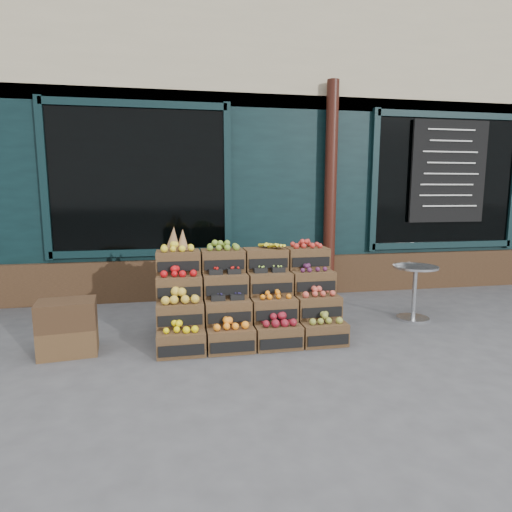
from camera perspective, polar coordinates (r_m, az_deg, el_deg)
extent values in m
plane|color=#48484A|center=(4.59, 4.17, -11.80)|extent=(60.00, 60.00, 0.00)
cube|color=black|center=(9.45, -4.00, 13.56)|extent=(12.00, 6.00, 4.80)
cube|color=#C1B28C|center=(6.88, -0.91, 27.31)|extent=(12.00, 0.18, 2.00)
cube|color=black|center=(6.50, -0.82, 7.79)|extent=(12.00, 0.12, 3.00)
cube|color=#392617|center=(6.56, -0.69, -2.75)|extent=(12.00, 0.18, 0.60)
cube|color=black|center=(6.35, -15.29, 9.72)|extent=(2.40, 0.06, 2.00)
cube|color=black|center=(7.67, 23.89, 9.08)|extent=(2.40, 0.06, 2.00)
cylinder|color=#34130C|center=(6.62, 9.89, 8.55)|extent=(0.18, 0.18, 3.20)
cube|color=black|center=(7.60, 24.30, 10.19)|extent=(1.30, 0.04, 1.60)
cube|color=#4C341E|center=(4.40, -9.95, -11.22)|extent=(0.48, 0.33, 0.24)
cube|color=black|center=(4.24, -9.89, -12.33)|extent=(0.44, 0.02, 0.11)
cube|color=yellow|center=(4.35, -10.00, -9.28)|extent=(0.38, 0.25, 0.08)
cube|color=#4C341E|center=(4.43, -3.44, -10.95)|extent=(0.48, 0.33, 0.24)
cube|color=black|center=(4.28, -3.12, -12.03)|extent=(0.44, 0.02, 0.11)
cube|color=orange|center=(4.38, -3.46, -8.96)|extent=(0.38, 0.25, 0.08)
cube|color=#4C341E|center=(4.52, 2.88, -10.54)|extent=(0.48, 0.33, 0.24)
cube|color=black|center=(4.37, 3.44, -11.58)|extent=(0.44, 0.02, 0.11)
cube|color=maroon|center=(4.47, 2.90, -8.56)|extent=(0.38, 0.25, 0.09)
cube|color=#4C341E|center=(4.66, 8.87, -10.05)|extent=(0.48, 0.33, 0.24)
cube|color=black|center=(4.51, 9.64, -11.02)|extent=(0.44, 0.02, 0.11)
cube|color=olive|center=(4.61, 8.92, -8.17)|extent=(0.38, 0.25, 0.08)
cube|color=#4C341E|center=(4.52, -10.09, -7.52)|extent=(0.48, 0.33, 0.24)
cube|color=black|center=(4.35, -10.03, -8.46)|extent=(0.44, 0.02, 0.11)
cube|color=gold|center=(4.47, -10.15, -5.38)|extent=(0.38, 0.25, 0.11)
cube|color=#4C341E|center=(4.55, -3.81, -7.28)|extent=(0.48, 0.33, 0.24)
cube|color=black|center=(4.39, -3.51, -8.21)|extent=(0.44, 0.02, 0.11)
cube|color=#201B43|center=(4.51, -3.83, -5.66)|extent=(0.38, 0.25, 0.03)
cube|color=#4C341E|center=(4.63, 2.30, -6.97)|extent=(0.48, 0.33, 0.24)
cube|color=black|center=(4.48, 2.82, -7.86)|extent=(0.44, 0.02, 0.11)
cube|color=orange|center=(4.59, 2.31, -5.15)|extent=(0.38, 0.25, 0.06)
cube|color=#4C341E|center=(4.77, 8.12, -6.59)|extent=(0.48, 0.33, 0.24)
cube|color=black|center=(4.62, 8.83, -7.43)|extent=(0.44, 0.02, 0.11)
cube|color=#C04738|center=(4.73, 8.16, -4.76)|extent=(0.38, 0.25, 0.08)
cube|color=#4C341E|center=(4.65, -10.21, -4.02)|extent=(0.48, 0.33, 0.24)
cube|color=black|center=(4.49, -10.17, -4.81)|extent=(0.44, 0.02, 0.11)
cube|color=#B10C10|center=(4.62, -10.27, -2.09)|extent=(0.38, 0.25, 0.08)
cube|color=#4C341E|center=(4.68, -4.15, -3.81)|extent=(0.48, 0.33, 0.24)
cube|color=black|center=(4.52, -3.88, -4.59)|extent=(0.44, 0.02, 0.11)
cube|color=#AC100D|center=(4.66, -4.17, -2.19)|extent=(0.38, 0.25, 0.03)
cube|color=#4C341E|center=(4.77, 1.76, -3.57)|extent=(0.48, 0.33, 0.24)
cube|color=black|center=(4.60, 2.24, -4.32)|extent=(0.44, 0.02, 0.11)
cube|color=#95C23E|center=(4.74, 1.76, -2.01)|extent=(0.38, 0.25, 0.03)
cube|color=#4C341E|center=(4.90, 7.41, -3.31)|extent=(0.48, 0.33, 0.24)
cube|color=black|center=(4.74, 8.07, -4.02)|extent=(0.44, 0.02, 0.11)
cube|color=#4A1C3E|center=(4.87, 7.44, -1.59)|extent=(0.38, 0.25, 0.06)
cube|color=#4C341E|center=(4.80, -10.33, -0.73)|extent=(0.48, 0.33, 0.24)
cube|color=black|center=(4.63, -10.29, -1.37)|extent=(0.44, 0.02, 0.11)
cube|color=yellow|center=(4.78, -10.38, 1.15)|extent=(0.38, 0.25, 0.08)
cube|color=#4C341E|center=(4.83, -4.47, -0.55)|extent=(0.48, 0.33, 0.24)
cube|color=black|center=(4.67, -4.22, -1.18)|extent=(0.44, 0.02, 0.11)
cube|color=olive|center=(4.81, -4.50, 1.32)|extent=(0.38, 0.25, 0.08)
cube|color=#4C341E|center=(4.91, 1.25, -0.37)|extent=(0.48, 0.33, 0.24)
cube|color=black|center=(4.75, 1.70, -0.99)|extent=(0.44, 0.02, 0.11)
cube|color=yellow|center=(4.89, 1.26, 1.43)|extent=(0.38, 0.25, 0.07)
cube|color=#4C341E|center=(5.04, 6.74, -0.20)|extent=(0.48, 0.33, 0.24)
cube|color=black|center=(4.88, 7.36, -0.79)|extent=(0.44, 0.02, 0.11)
cube|color=#B62A22|center=(5.02, 6.77, 1.54)|extent=(0.38, 0.25, 0.07)
cube|color=#392617|center=(4.66, -0.72, -9.94)|extent=(1.96, 0.34, 0.24)
cube|color=#392617|center=(4.81, -1.16, -7.85)|extent=(1.96, 0.34, 0.48)
cube|color=#392617|center=(4.97, -1.57, -5.88)|extent=(1.96, 0.34, 0.71)
cone|color=olive|center=(4.77, -10.97, 2.29)|extent=(0.16, 0.16, 0.27)
cone|color=olive|center=(4.81, -9.76, 2.16)|extent=(0.15, 0.15, 0.24)
cube|color=#4C341E|center=(4.70, -23.71, -10.31)|extent=(0.59, 0.44, 0.27)
cube|color=#392617|center=(4.62, -23.92, -7.11)|extent=(0.59, 0.44, 0.27)
cylinder|color=silver|center=(5.80, 20.17, -7.78)|extent=(0.40, 0.40, 0.03)
cylinder|color=silver|center=(5.72, 20.34, -4.69)|extent=(0.05, 0.05, 0.65)
cylinder|color=silver|center=(5.65, 20.52, -1.38)|extent=(0.54, 0.54, 0.03)
imported|color=#1C6336|center=(7.12, -13.98, 3.02)|extent=(0.76, 0.59, 1.86)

